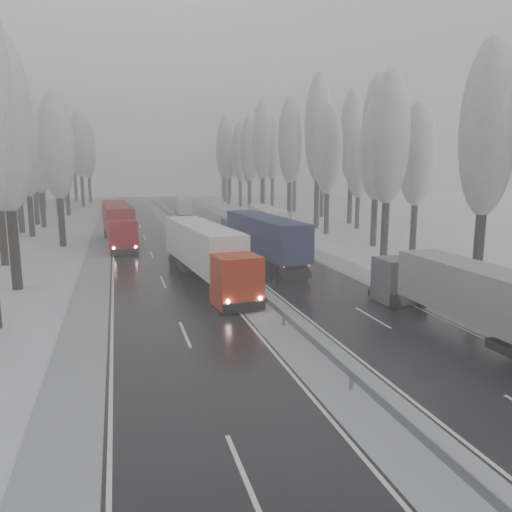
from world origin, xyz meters
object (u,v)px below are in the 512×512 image
truck_cream_box (265,221)px  truck_blue_box (260,236)px  box_truck_distant (183,206)px  truck_red_red (118,221)px  truck_grey_tarp (471,296)px  truck_red_white (206,251)px

truck_cream_box → truck_blue_box: bearing=-103.2°
truck_blue_box → box_truck_distant: 48.20m
truck_red_red → truck_grey_tarp: bearing=-68.8°
truck_red_white → truck_blue_box: bearing=40.3°
truck_grey_tarp → box_truck_distant: size_ratio=1.85×
truck_grey_tarp → truck_red_white: (-10.51, 14.80, 0.31)m
truck_blue_box → truck_red_white: size_ratio=1.01×
truck_blue_box → truck_red_red: 18.97m
truck_red_red → truck_red_white: bearing=-77.7°
truck_cream_box → truck_red_red: truck_red_red is taller
truck_grey_tarp → truck_blue_box: 21.32m
truck_red_white → truck_red_red: truck_red_red is taller
truck_red_white → truck_red_red: size_ratio=0.98×
truck_grey_tarp → truck_cream_box: 35.01m
truck_blue_box → truck_red_red: bearing=124.1°
truck_blue_box → truck_cream_box: truck_blue_box is taller
truck_grey_tarp → truck_cream_box: truck_cream_box is taller
truck_blue_box → box_truck_distant: (-0.40, 48.19, -1.02)m
truck_cream_box → truck_red_white: 22.75m
truck_blue_box → truck_red_white: bearing=-137.8°
truck_red_red → truck_cream_box: bearing=-6.0°
truck_grey_tarp → truck_red_red: truck_red_red is taller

